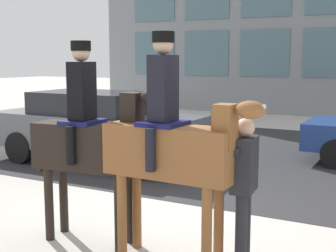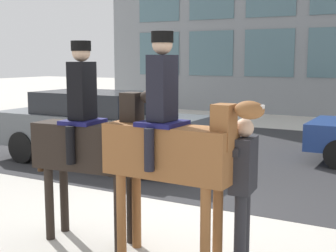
# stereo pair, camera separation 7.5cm
# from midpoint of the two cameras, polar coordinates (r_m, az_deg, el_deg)

# --- Properties ---
(ground_plane) EXTENTS (80.00, 80.00, 0.00)m
(ground_plane) POSITION_cam_midpoint_polar(r_m,az_deg,el_deg) (6.96, 1.54, -10.77)
(ground_plane) COLOR beige
(road_surface) EXTENTS (20.34, 8.50, 0.01)m
(road_surface) POSITION_cam_midpoint_polar(r_m,az_deg,el_deg) (11.26, 12.69, -3.58)
(road_surface) COLOR #2D2D30
(road_surface) RESTS_ON ground_plane
(mounted_horse_lead) EXTENTS (1.78, 0.65, 2.48)m
(mounted_horse_lead) POSITION_cam_midpoint_polar(r_m,az_deg,el_deg) (5.76, -9.06, -1.72)
(mounted_horse_lead) COLOR black
(mounted_horse_lead) RESTS_ON ground_plane
(mounted_horse_companion) EXTENTS (1.90, 0.65, 2.55)m
(mounted_horse_companion) POSITION_cam_midpoint_polar(r_m,az_deg,el_deg) (5.08, 0.74, -2.44)
(mounted_horse_companion) COLOR brown
(mounted_horse_companion) RESTS_ON ground_plane
(pedestrian_bystander) EXTENTS (0.82, 0.48, 1.65)m
(pedestrian_bystander) POSITION_cam_midpoint_polar(r_m,az_deg,el_deg) (5.08, 9.38, -6.67)
(pedestrian_bystander) COLOR #232328
(pedestrian_bystander) RESTS_ON ground_plane
(street_car_near_lane) EXTENTS (4.69, 1.81, 1.56)m
(street_car_near_lane) POSITION_cam_midpoint_polar(r_m,az_deg,el_deg) (10.28, -8.38, 0.07)
(street_car_near_lane) COLOR #51565B
(street_car_near_lane) RESTS_ON ground_plane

